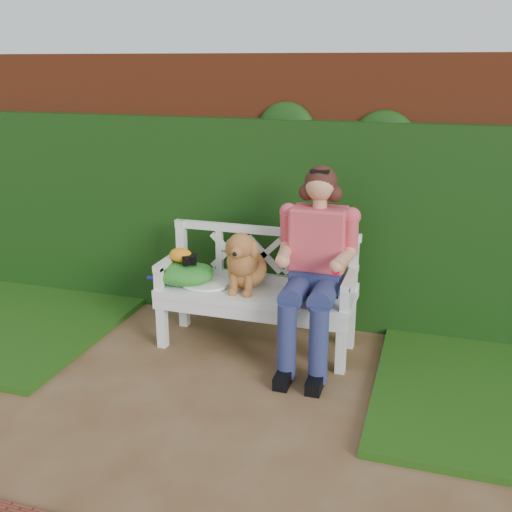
% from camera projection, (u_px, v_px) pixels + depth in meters
% --- Properties ---
extents(ground, '(60.00, 60.00, 0.00)m').
position_uv_depth(ground, '(185.00, 417.00, 3.78)').
color(ground, brown).
extents(brick_wall, '(10.00, 0.30, 2.20)m').
position_uv_depth(brick_wall, '(269.00, 188.00, 5.16)').
color(brick_wall, maroon).
rests_on(brick_wall, ground).
extents(ivy_hedge, '(10.00, 0.18, 1.70)m').
position_uv_depth(ivy_hedge, '(262.00, 222.00, 5.04)').
color(ivy_hedge, '#11370C').
rests_on(ivy_hedge, ground).
extents(garden_bench, '(1.60, 0.64, 0.48)m').
position_uv_depth(garden_bench, '(256.00, 319.00, 4.63)').
color(garden_bench, white).
rests_on(garden_bench, ground).
extents(seated_woman, '(0.83, 0.96, 1.44)m').
position_uv_depth(seated_woman, '(316.00, 266.00, 4.34)').
color(seated_woman, '#DC3054').
rests_on(seated_woman, ground).
extents(dog, '(0.44, 0.51, 0.48)m').
position_uv_depth(dog, '(246.00, 259.00, 4.50)').
color(dog, '#A9792A').
rests_on(dog, garden_bench).
extents(tennis_racket, '(0.76, 0.48, 0.03)m').
position_uv_depth(tennis_racket, '(201.00, 284.00, 4.63)').
color(tennis_racket, silver).
rests_on(tennis_racket, garden_bench).
extents(green_bag, '(0.60, 0.54, 0.17)m').
position_uv_depth(green_bag, '(183.00, 273.00, 4.68)').
color(green_bag, '#2B6B28').
rests_on(green_bag, garden_bench).
extents(camera_item, '(0.13, 0.11, 0.07)m').
position_uv_depth(camera_item, '(190.00, 260.00, 4.61)').
color(camera_item, black).
rests_on(camera_item, green_bag).
extents(baseball_glove, '(0.19, 0.15, 0.11)m').
position_uv_depth(baseball_glove, '(181.00, 255.00, 4.65)').
color(baseball_glove, orange).
rests_on(baseball_glove, green_bag).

